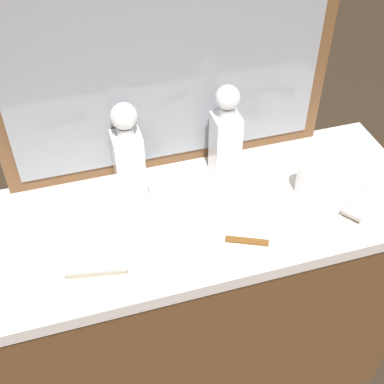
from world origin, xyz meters
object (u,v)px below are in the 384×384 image
at_px(crystal_decanter_right, 128,154).
at_px(crystal_tumbler_right, 164,189).
at_px(tortoiseshell_comb, 247,241).
at_px(crystal_decanter_left, 225,141).
at_px(silver_brush_far_right, 363,202).
at_px(silver_brush_center, 97,266).
at_px(crystal_tumbler_front, 309,180).

relative_size(crystal_decanter_right, crystal_tumbler_right, 3.30).
bearing_deg(tortoiseshell_comb, crystal_decanter_right, 127.70).
xyz_separation_m(crystal_decanter_left, crystal_tumbler_right, (-0.20, -0.06, -0.08)).
height_order(crystal_decanter_right, crystal_tumbler_right, crystal_decanter_right).
distance_m(crystal_tumbler_right, silver_brush_far_right, 0.57).
bearing_deg(silver_brush_far_right, crystal_decanter_left, 143.05).
bearing_deg(silver_brush_center, silver_brush_far_right, 1.05).
xyz_separation_m(crystal_tumbler_right, tortoiseshell_comb, (0.17, -0.22, -0.03)).
xyz_separation_m(crystal_tumbler_front, crystal_tumbler_right, (-0.41, 0.09, -0.00)).
bearing_deg(crystal_decanter_right, crystal_tumbler_front, -20.74).
height_order(crystal_tumbler_right, silver_brush_center, crystal_tumbler_right).
bearing_deg(crystal_decanter_right, silver_brush_far_right, -24.98).
relative_size(crystal_tumbler_front, silver_brush_far_right, 0.55).
bearing_deg(silver_brush_far_right, crystal_tumbler_right, 160.44).
bearing_deg(crystal_tumbler_front, crystal_tumbler_right, 167.76).
relative_size(crystal_tumbler_right, silver_brush_center, 0.50).
distance_m(crystal_tumbler_front, silver_brush_far_right, 0.16).
height_order(crystal_decanter_left, tortoiseshell_comb, crystal_decanter_left).
bearing_deg(crystal_decanter_left, silver_brush_center, -148.47).
bearing_deg(crystal_tumbler_right, silver_brush_center, -138.23).
relative_size(crystal_decanter_left, crystal_tumbler_front, 3.31).
bearing_deg(silver_brush_far_right, crystal_tumbler_front, 141.23).
xyz_separation_m(silver_brush_center, silver_brush_far_right, (0.76, 0.01, 0.00)).
height_order(crystal_tumbler_right, silver_brush_far_right, crystal_tumbler_right).
relative_size(crystal_decanter_right, silver_brush_center, 1.67).
bearing_deg(silver_brush_far_right, silver_brush_center, -178.95).
bearing_deg(crystal_tumbler_front, silver_brush_far_right, -38.77).
relative_size(crystal_decanter_right, crystal_tumbler_front, 3.02).
bearing_deg(crystal_decanter_left, tortoiseshell_comb, -96.78).
relative_size(silver_brush_far_right, tortoiseshell_comb, 1.47).
bearing_deg(silver_brush_center, crystal_tumbler_front, 10.26).
distance_m(crystal_decanter_right, crystal_tumbler_front, 0.52).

